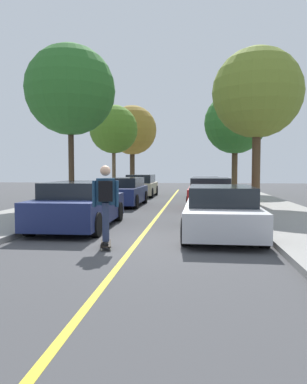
{
  "coord_description": "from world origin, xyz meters",
  "views": [
    {
      "loc": [
        1.33,
        -8.9,
        1.72
      ],
      "look_at": [
        -0.18,
        5.02,
        0.89
      ],
      "focal_mm": 34.81,
      "sensor_mm": 36.0,
      "label": 1
    }
  ],
  "objects_px": {
    "parked_car_left_far": "(141,186)",
    "street_tree_left_far": "(132,130)",
    "skateboarder": "(106,199)",
    "street_tree_left_nearest": "(70,90)",
    "street_tree_left_near": "(114,129)",
    "fire_hydrant": "(257,205)",
    "street_tree_right_near": "(235,123)",
    "parked_car_left_nearest": "(80,205)",
    "skateboard": "(106,244)",
    "parked_car_right_near": "(210,193)",
    "parked_car_right_far": "(205,187)",
    "parked_car_right_nearest": "(221,211)",
    "street_tree_right_nearest": "(257,93)",
    "parked_car_left_near": "(124,192)"
  },
  "relations": [
    {
      "from": "parked_car_left_far",
      "to": "street_tree_left_far",
      "type": "height_order",
      "value": "street_tree_left_far"
    },
    {
      "from": "parked_car_left_far",
      "to": "skateboarder",
      "type": "distance_m",
      "value": 15.91
    },
    {
      "from": "street_tree_left_nearest",
      "to": "street_tree_left_near",
      "type": "xyz_separation_m",
      "value": [
        0.0,
        8.92,
        -0.77
      ]
    },
    {
      "from": "fire_hydrant",
      "to": "street_tree_right_near",
      "type": "bearing_deg",
      "value": 87.39
    },
    {
      "from": "parked_car_left_nearest",
      "to": "skateboard",
      "type": "bearing_deg",
      "value": -62.1
    },
    {
      "from": "street_tree_left_nearest",
      "to": "street_tree_right_near",
      "type": "xyz_separation_m",
      "value": [
        8.27,
        10.09,
        -0.31
      ]
    },
    {
      "from": "parked_car_right_near",
      "to": "parked_car_right_far",
      "type": "bearing_deg",
      "value": 90.0
    },
    {
      "from": "parked_car_left_nearest",
      "to": "street_tree_left_nearest",
      "type": "relative_size",
      "value": 0.62
    },
    {
      "from": "parked_car_right_nearest",
      "to": "street_tree_right_nearest",
      "type": "bearing_deg",
      "value": 74.17
    },
    {
      "from": "parked_car_left_near",
      "to": "skateboard",
      "type": "bearing_deg",
      "value": -81.49
    },
    {
      "from": "street_tree_left_nearest",
      "to": "skateboarder",
      "type": "distance_m",
      "value": 9.88
    },
    {
      "from": "skateboarder",
      "to": "parked_car_right_nearest",
      "type": "bearing_deg",
      "value": 36.92
    },
    {
      "from": "street_tree_right_nearest",
      "to": "parked_car_right_near",
      "type": "bearing_deg",
      "value": -167.37
    },
    {
      "from": "street_tree_left_far",
      "to": "parked_car_right_nearest",
      "type": "bearing_deg",
      "value": -74.85
    },
    {
      "from": "parked_car_right_near",
      "to": "skateboard",
      "type": "relative_size",
      "value": 5.02
    },
    {
      "from": "parked_car_left_nearest",
      "to": "street_tree_left_far",
      "type": "bearing_deg",
      "value": 95.4
    },
    {
      "from": "parked_car_right_near",
      "to": "street_tree_left_far",
      "type": "height_order",
      "value": "street_tree_left_far"
    },
    {
      "from": "street_tree_left_far",
      "to": "street_tree_left_near",
      "type": "bearing_deg",
      "value": -90.0
    },
    {
      "from": "street_tree_left_far",
      "to": "street_tree_right_nearest",
      "type": "distance_m",
      "value": 17.56
    },
    {
      "from": "parked_car_left_far",
      "to": "street_tree_left_nearest",
      "type": "bearing_deg",
      "value": -105.32
    },
    {
      "from": "parked_car_left_near",
      "to": "parked_car_right_near",
      "type": "height_order",
      "value": "parked_car_right_near"
    },
    {
      "from": "street_tree_left_nearest",
      "to": "skateboarder",
      "type": "relative_size",
      "value": 4.14
    },
    {
      "from": "parked_car_right_nearest",
      "to": "street_tree_right_near",
      "type": "height_order",
      "value": "street_tree_right_near"
    },
    {
      "from": "street_tree_right_near",
      "to": "parked_car_left_nearest",
      "type": "bearing_deg",
      "value": -111.69
    },
    {
      "from": "street_tree_right_nearest",
      "to": "street_tree_right_near",
      "type": "relative_size",
      "value": 1.02
    },
    {
      "from": "parked_car_left_nearest",
      "to": "street_tree_right_near",
      "type": "bearing_deg",
      "value": 68.31
    },
    {
      "from": "street_tree_left_nearest",
      "to": "street_tree_left_far",
      "type": "bearing_deg",
      "value": 90.0
    },
    {
      "from": "parked_car_left_nearest",
      "to": "street_tree_left_near",
      "type": "bearing_deg",
      "value": 98.25
    },
    {
      "from": "street_tree_left_nearest",
      "to": "street_tree_left_far",
      "type": "relative_size",
      "value": 0.98
    },
    {
      "from": "parked_car_left_near",
      "to": "parked_car_right_nearest",
      "type": "distance_m",
      "value": 8.74
    },
    {
      "from": "parked_car_left_far",
      "to": "parked_car_right_near",
      "type": "bearing_deg",
      "value": -59.53
    },
    {
      "from": "street_tree_right_nearest",
      "to": "skateboarder",
      "type": "bearing_deg",
      "value": -116.86
    },
    {
      "from": "parked_car_left_nearest",
      "to": "street_tree_left_nearest",
      "type": "bearing_deg",
      "value": 110.91
    },
    {
      "from": "parked_car_left_nearest",
      "to": "street_tree_right_nearest",
      "type": "bearing_deg",
      "value": 46.74
    },
    {
      "from": "parked_car_right_near",
      "to": "street_tree_left_near",
      "type": "bearing_deg",
      "value": 126.79
    },
    {
      "from": "street_tree_right_near",
      "to": "parked_car_left_near",
      "type": "bearing_deg",
      "value": -125.66
    },
    {
      "from": "parked_car_right_nearest",
      "to": "parked_car_right_near",
      "type": "distance_m",
      "value": 6.89
    },
    {
      "from": "parked_car_left_near",
      "to": "street_tree_left_far",
      "type": "relative_size",
      "value": 0.59
    },
    {
      "from": "street_tree_left_nearest",
      "to": "parked_car_left_far",
      "type": "bearing_deg",
      "value": 74.68
    },
    {
      "from": "parked_car_right_nearest",
      "to": "skateboard",
      "type": "relative_size",
      "value": 5.23
    },
    {
      "from": "street_tree_left_nearest",
      "to": "skateboarder",
      "type": "bearing_deg",
      "value": -66.71
    },
    {
      "from": "parked_car_right_far",
      "to": "parked_car_left_far",
      "type": "bearing_deg",
      "value": 174.29
    },
    {
      "from": "street_tree_left_near",
      "to": "skateboarder",
      "type": "distance_m",
      "value": 17.83
    },
    {
      "from": "parked_car_left_far",
      "to": "skateboard",
      "type": "distance_m",
      "value": 15.88
    },
    {
      "from": "street_tree_right_nearest",
      "to": "parked_car_left_nearest",
      "type": "bearing_deg",
      "value": -133.26
    },
    {
      "from": "parked_car_left_near",
      "to": "parked_car_right_near",
      "type": "relative_size",
      "value": 0.98
    },
    {
      "from": "parked_car_left_nearest",
      "to": "street_tree_left_near",
      "type": "relative_size",
      "value": 0.74
    },
    {
      "from": "street_tree_right_nearest",
      "to": "skateboarder",
      "type": "relative_size",
      "value": 4.12
    },
    {
      "from": "parked_car_left_nearest",
      "to": "street_tree_left_nearest",
      "type": "height_order",
      "value": "street_tree_left_nearest"
    },
    {
      "from": "parked_car_left_nearest",
      "to": "skateboarder",
      "type": "bearing_deg",
      "value": -62.25
    }
  ]
}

